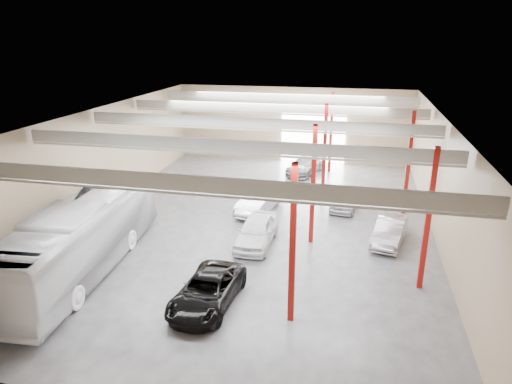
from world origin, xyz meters
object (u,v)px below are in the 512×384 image
at_px(black_sedan, 207,291).
at_px(car_row_c, 306,165).
at_px(coach_bus, 82,237).
at_px(car_row_a, 257,231).
at_px(car_right_far, 345,198).
at_px(car_row_b, 259,199).
at_px(car_right_near, 390,231).

relative_size(black_sedan, car_row_c, 1.00).
bearing_deg(coach_bus, car_row_a, 26.92).
distance_m(car_row_c, car_right_far, 8.75).
bearing_deg(car_row_b, car_row_a, -69.62).
relative_size(car_row_a, car_row_c, 0.95).
bearing_deg(car_row_b, car_right_far, 28.04).
relative_size(black_sedan, car_right_near, 1.16).
relative_size(coach_bus, car_row_a, 2.75).
bearing_deg(car_row_b, coach_bus, -114.97).
xyz_separation_m(black_sedan, car_right_far, (5.53, 13.77, -0.00)).
xyz_separation_m(car_row_c, car_right_far, (3.70, -7.93, -0.03)).
xyz_separation_m(black_sedan, car_right_near, (8.33, 8.57, 0.01)).
relative_size(car_row_a, car_right_far, 1.16).
xyz_separation_m(coach_bus, car_row_b, (7.06, 10.13, -1.01)).
xyz_separation_m(car_row_a, car_right_near, (7.57, 1.87, -0.10)).
bearing_deg(car_row_a, car_row_b, 101.18).
xyz_separation_m(car_row_a, car_row_b, (-0.96, 5.20, 0.02)).
height_order(coach_bus, car_row_b, coach_bus).
bearing_deg(car_row_a, car_right_far, 56.74).
bearing_deg(black_sedan, car_row_a, 87.17).
height_order(car_row_a, car_row_b, car_row_b).
bearing_deg(car_row_b, car_row_c, 88.26).
bearing_deg(car_right_far, car_row_b, -155.16).
xyz_separation_m(black_sedan, car_row_a, (0.77, 6.70, 0.11)).
bearing_deg(car_right_far, car_right_near, -54.97).
bearing_deg(car_row_a, car_right_near, 14.63).
relative_size(coach_bus, car_right_near, 3.03).
relative_size(car_row_c, car_right_near, 1.16).
relative_size(car_row_b, car_right_near, 1.17).
distance_m(black_sedan, car_right_far, 14.84).
relative_size(coach_bus, car_right_far, 3.20).
height_order(coach_bus, car_right_far, coach_bus).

